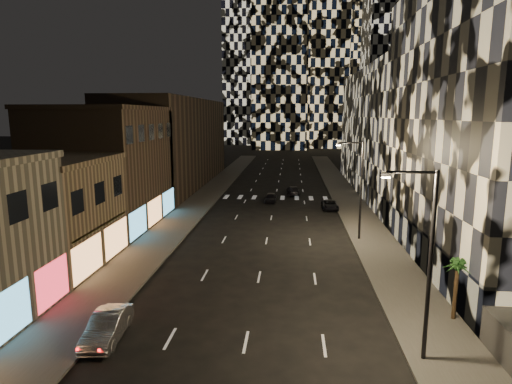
% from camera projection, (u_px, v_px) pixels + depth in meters
% --- Properties ---
extents(sidewalk_left, '(4.00, 120.00, 0.15)m').
position_uv_depth(sidewalk_left, '(206.00, 196.00, 61.09)').
color(sidewalk_left, '#47443F').
rests_on(sidewalk_left, ground).
extents(sidewalk_right, '(4.00, 120.00, 0.15)m').
position_uv_depth(sidewalk_right, '(347.00, 198.00, 59.44)').
color(sidewalk_right, '#47443F').
rests_on(sidewalk_right, ground).
extents(curb_left, '(0.20, 120.00, 0.15)m').
position_uv_depth(curb_left, '(220.00, 196.00, 60.92)').
color(curb_left, '#4C4C47').
rests_on(curb_left, ground).
extents(curb_right, '(0.20, 120.00, 0.15)m').
position_uv_depth(curb_right, '(332.00, 198.00, 59.61)').
color(curb_right, '#4C4C47').
rests_on(curb_right, ground).
extents(retail_tan, '(10.00, 10.00, 8.00)m').
position_uv_depth(retail_tan, '(38.00, 215.00, 32.53)').
color(retail_tan, '#7D644B').
rests_on(retail_tan, ground).
extents(retail_brown, '(10.00, 15.00, 12.00)m').
position_uv_depth(retail_brown, '(106.00, 169.00, 44.43)').
color(retail_brown, '#453627').
rests_on(retail_brown, ground).
extents(retail_filler_left, '(10.00, 40.00, 14.00)m').
position_uv_depth(retail_filler_left, '(175.00, 143.00, 70.23)').
color(retail_filler_left, '#453627').
rests_on(retail_filler_left, ground).
extents(midrise_base, '(0.60, 25.00, 3.00)m').
position_uv_depth(midrise_base, '(417.00, 243.00, 34.00)').
color(midrise_base, '#383838').
rests_on(midrise_base, ground).
extents(midrise_filler_right, '(16.00, 40.00, 18.00)m').
position_uv_depth(midrise_filler_right, '(411.00, 132.00, 63.89)').
color(midrise_filler_right, '#232326').
rests_on(midrise_filler_right, ground).
extents(tower_center_low, '(18.00, 18.00, 95.00)m').
position_uv_depth(tower_center_low, '(281.00, 3.00, 140.19)').
color(tower_center_low, black).
rests_on(tower_center_low, ground).
extents(streetlight_near, '(2.55, 0.25, 9.00)m').
position_uv_depth(streetlight_near, '(426.00, 253.00, 19.42)').
color(streetlight_near, black).
rests_on(streetlight_near, sidewalk_right).
extents(streetlight_far, '(2.55, 0.25, 9.00)m').
position_uv_depth(streetlight_far, '(359.00, 183.00, 39.02)').
color(streetlight_far, black).
rests_on(streetlight_far, sidewalk_right).
extents(car_silver_parked, '(1.82, 4.42, 1.43)m').
position_uv_depth(car_silver_parked, '(107.00, 326.00, 22.18)').
color(car_silver_parked, gray).
rests_on(car_silver_parked, ground).
extents(car_dark_midlane, '(1.60, 3.71, 1.25)m').
position_uv_depth(car_dark_midlane, '(271.00, 198.00, 56.93)').
color(car_dark_midlane, black).
rests_on(car_dark_midlane, ground).
extents(car_dark_oncoming, '(2.05, 4.45, 1.26)m').
position_uv_depth(car_dark_oncoming, '(293.00, 190.00, 62.41)').
color(car_dark_oncoming, black).
rests_on(car_dark_oncoming, ground).
extents(car_dark_rightlane, '(1.93, 4.11, 1.14)m').
position_uv_depth(car_dark_rightlane, '(330.00, 205.00, 52.64)').
color(car_dark_rightlane, black).
rests_on(car_dark_rightlane, ground).
extents(palm_tree, '(1.78, 1.82, 3.56)m').
position_uv_depth(palm_tree, '(457.00, 269.00, 23.74)').
color(palm_tree, '#47331E').
rests_on(palm_tree, sidewalk_right).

